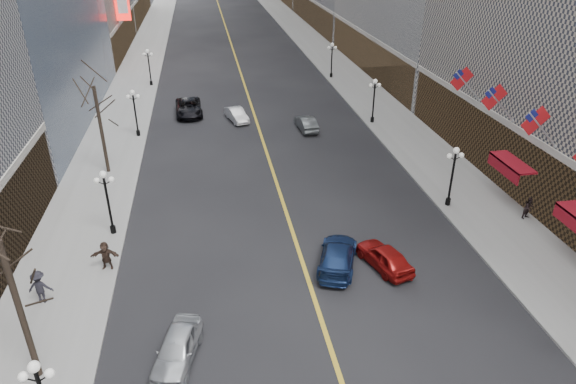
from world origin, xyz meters
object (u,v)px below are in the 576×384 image
object	(u,v)px
streetlamp_west_2	(135,108)
car_sb_mid	(385,257)
streetlamp_west_1	(107,196)
car_nb_near	(177,348)
streetlamp_east_2	(374,96)
car_nb_far	(189,107)
streetlamp_west_3	(149,63)
car_nb_mid	(237,115)
car_sb_near	(338,256)
streetlamp_east_1	(453,170)
streetlamp_east_3	(332,56)
car_sb_far	(306,123)

from	to	relation	value
streetlamp_west_2	car_sb_mid	bearing A→B (deg)	-55.86
streetlamp_west_1	car_nb_near	world-z (taller)	streetlamp_west_1
streetlamp_east_2	car_sb_mid	world-z (taller)	streetlamp_east_2
car_nb_far	streetlamp_west_3	bearing A→B (deg)	108.90
streetlamp_east_2	car_nb_far	distance (m)	19.77
streetlamp_west_2	car_nb_mid	world-z (taller)	streetlamp_west_2
car_sb_mid	car_sb_near	bearing A→B (deg)	-28.63
streetlamp_east_2	streetlamp_west_3	world-z (taller)	same
streetlamp_east_1	streetlamp_west_3	xyz separation A→B (m)	(-23.60, 36.00, 0.00)
car_nb_near	car_sb_near	distance (m)	11.12
car_sb_near	streetlamp_east_2	bearing A→B (deg)	-92.28
streetlamp_west_1	car_sb_mid	xyz separation A→B (m)	(16.55, -6.41, -2.18)
streetlamp_east_2	car_nb_far	xyz separation A→B (m)	(-18.76, 5.86, -2.08)
streetlamp_east_1	car_nb_mid	distance (m)	25.25
streetlamp_east_3	car_nb_mid	xyz separation A→B (m)	(-13.80, -14.97, -2.23)
car_sb_near	car_sb_far	bearing A→B (deg)	-76.55
streetlamp_east_2	car_nb_near	size ratio (longest dim) A/B	1.06
car_nb_far	car_sb_near	world-z (taller)	car_nb_far
car_sb_near	car_sb_mid	size ratio (longest dim) A/B	1.21
car_sb_mid	car_sb_far	size ratio (longest dim) A/B	1.01
streetlamp_east_3	streetlamp_west_2	distance (m)	29.68
streetlamp_west_1	car_sb_mid	distance (m)	17.89
car_sb_near	car_sb_mid	distance (m)	2.81
streetlamp_west_1	car_nb_mid	size ratio (longest dim) A/B	1.11
streetlamp_east_1	streetlamp_west_3	size ratio (longest dim) A/B	1.00
car_sb_far	streetlamp_west_3	bearing A→B (deg)	-53.25
streetlamp_east_1	car_nb_far	size ratio (longest dim) A/B	0.77
car_sb_near	streetlamp_west_3	bearing A→B (deg)	-51.72
streetlamp_east_2	streetlamp_west_1	xyz separation A→B (m)	(-23.60, -18.00, 0.00)
streetlamp_east_2	car_nb_mid	size ratio (longest dim) A/B	1.11
streetlamp_east_1	streetlamp_west_2	world-z (taller)	same
car_sb_far	car_nb_far	bearing A→B (deg)	-34.23
streetlamp_east_1	car_sb_far	size ratio (longest dim) A/B	1.08
streetlamp_east_2	car_nb_mid	distance (m)	14.30
streetlamp_west_1	car_nb_mid	xyz separation A→B (m)	(9.80, 21.03, -2.23)
streetlamp_east_2	streetlamp_east_3	size ratio (longest dim) A/B	1.00
streetlamp_east_3	car_nb_far	bearing A→B (deg)	-147.10
car_sb_mid	car_nb_near	bearing A→B (deg)	7.31
car_nb_near	streetlamp_east_3	bearing A→B (deg)	83.04
car_nb_near	car_nb_far	distance (m)	35.86
streetlamp_west_3	car_sb_near	bearing A→B (deg)	-71.76
streetlamp_west_1	car_sb_near	distance (m)	15.15
car_nb_far	car_sb_mid	size ratio (longest dim) A/B	1.40
streetlamp_east_3	streetlamp_east_2	bearing A→B (deg)	-90.00
streetlamp_east_1	streetlamp_east_3	world-z (taller)	same
streetlamp_west_1	streetlamp_west_3	world-z (taller)	same
streetlamp_east_2	car_sb_near	size ratio (longest dim) A/B	0.88
streetlamp_east_3	streetlamp_west_3	world-z (taller)	same
streetlamp_west_1	car_sb_far	bearing A→B (deg)	46.28
streetlamp_west_2	car_sb_far	world-z (taller)	streetlamp_west_2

